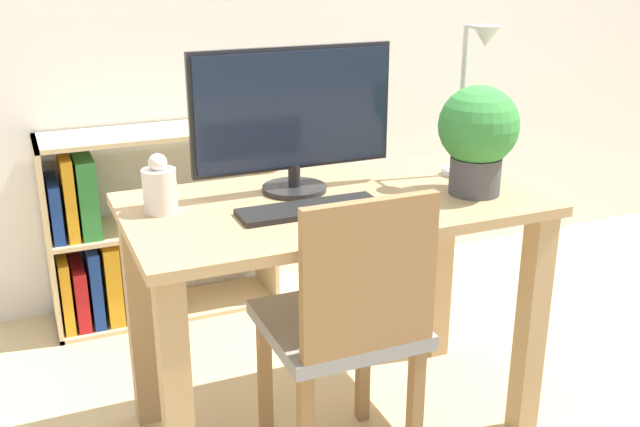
% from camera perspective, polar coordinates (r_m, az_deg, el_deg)
% --- Properties ---
extents(ground_plane, '(10.00, 10.00, 0.00)m').
position_cam_1_polar(ground_plane, '(2.48, 0.93, -15.68)').
color(ground_plane, '#CCB284').
extents(desk, '(1.18, 0.63, 0.75)m').
position_cam_1_polar(desk, '(2.19, 1.02, -2.96)').
color(desk, tan).
rests_on(desk, ground_plane).
extents(monitor, '(0.60, 0.19, 0.42)m').
position_cam_1_polar(monitor, '(2.15, -2.06, 7.57)').
color(monitor, '#232326').
rests_on(monitor, desk).
extents(keyboard, '(0.40, 0.12, 0.02)m').
position_cam_1_polar(keyboard, '(2.03, -0.78, 0.35)').
color(keyboard, black).
rests_on(keyboard, desk).
extents(vase, '(0.09, 0.09, 0.16)m').
position_cam_1_polar(vase, '(2.05, -12.12, 1.93)').
color(vase, silver).
rests_on(vase, desk).
extents(desk_lamp, '(0.10, 0.19, 0.47)m').
position_cam_1_polar(desk_lamp, '(2.29, 11.59, 9.44)').
color(desk_lamp, '#B7B7BC').
rests_on(desk_lamp, desk).
extents(potted_plant, '(0.23, 0.23, 0.32)m').
position_cam_1_polar(potted_plant, '(2.18, 11.95, 5.95)').
color(potted_plant, '#4C4C51').
rests_on(potted_plant, desk).
extents(chair, '(0.40, 0.40, 0.87)m').
position_cam_1_polar(chair, '(2.02, 2.09, -8.37)').
color(chair, gray).
rests_on(chair, ground_plane).
extents(bookshelf, '(0.89, 0.28, 0.77)m').
position_cam_1_polar(bookshelf, '(3.05, -14.83, -1.97)').
color(bookshelf, '#D8BC8C').
rests_on(bookshelf, ground_plane).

